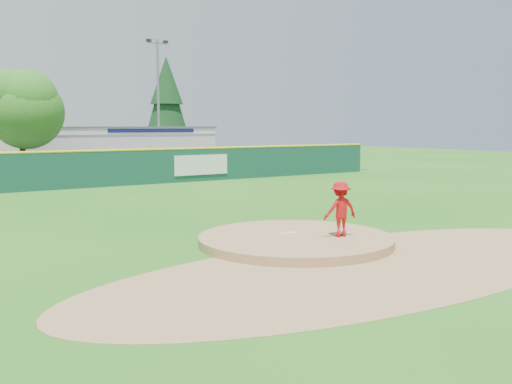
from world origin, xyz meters
TOP-DOWN VIEW (x-y plane):
  - ground at (0.00, 0.00)m, footprint 120.00×120.00m
  - pitchers_mound at (0.00, 0.00)m, footprint 5.50×5.50m
  - pitching_rubber at (0.00, 0.30)m, footprint 0.60×0.15m
  - infield_dirt_arc at (0.00, -3.00)m, footprint 15.40×15.40m
  - parking_lot at (0.00, 27.00)m, footprint 44.00×16.00m
  - pitcher at (0.96, -0.78)m, footprint 1.08×0.74m
  - van at (-3.50, 23.26)m, footprint 5.65×3.48m
  - pool_building_grp at (6.00, 31.99)m, footprint 15.20×8.20m
  - fence_banners at (-1.74, 17.92)m, footprint 20.54×0.04m
  - outfield_fence at (0.00, 18.00)m, footprint 40.00×0.14m
  - deciduous_tree at (-2.00, 25.00)m, footprint 5.60×5.60m
  - conifer_tree at (13.00, 36.00)m, footprint 4.40×4.40m
  - light_pole_right at (9.00, 29.00)m, footprint 1.75×0.25m

SIDE VIEW (x-z plane):
  - ground at x=0.00m, z-range 0.00..0.00m
  - pitchers_mound at x=0.00m, z-range -0.25..0.25m
  - infield_dirt_arc at x=0.00m, z-range 0.00..0.01m
  - parking_lot at x=0.00m, z-range 0.00..0.02m
  - pitching_rubber at x=0.00m, z-range 0.25..0.29m
  - van at x=-3.50m, z-range 0.02..1.48m
  - fence_banners at x=-1.74m, z-range 0.40..1.60m
  - pitcher at x=0.96m, z-range 0.25..1.79m
  - outfield_fence at x=0.00m, z-range 0.05..2.12m
  - pool_building_grp at x=6.00m, z-range 0.01..3.32m
  - deciduous_tree at x=-2.00m, z-range 0.87..8.23m
  - conifer_tree at x=13.00m, z-range 0.79..10.29m
  - light_pole_right at x=9.00m, z-range 0.54..10.54m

